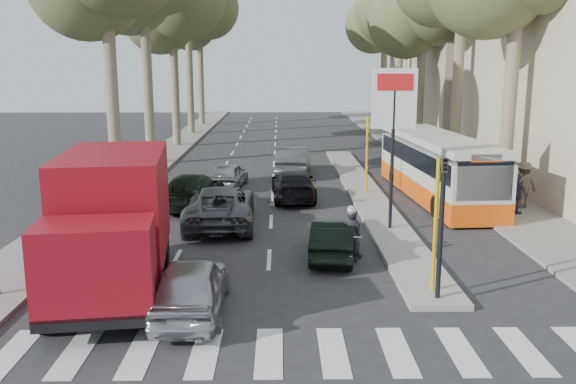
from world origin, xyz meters
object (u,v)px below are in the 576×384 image
at_px(red_truck, 113,221).
at_px(dark_hatchback, 333,238).
at_px(motorcycle, 351,236).
at_px(city_bus, 436,165).
at_px(silver_hatchback, 191,286).

bearing_deg(red_truck, dark_hatchback, 17.56).
xyz_separation_m(red_truck, motorcycle, (6.31, 2.36, -1.08)).
relative_size(dark_hatchback, motorcycle, 1.79).
height_order(red_truck, city_bus, red_truck).
xyz_separation_m(silver_hatchback, city_bus, (8.84, 12.45, 0.78)).
bearing_deg(city_bus, dark_hatchback, -126.11).
xyz_separation_m(silver_hatchback, motorcycle, (4.16, 3.87, 0.09)).
distance_m(red_truck, city_bus, 15.52).
bearing_deg(silver_hatchback, dark_hatchback, -131.40).
height_order(silver_hatchback, dark_hatchback, silver_hatchback).
bearing_deg(red_truck, city_bus, 37.43).
xyz_separation_m(silver_hatchback, dark_hatchback, (3.65, 4.22, -0.09)).
relative_size(dark_hatchback, city_bus, 0.33).
bearing_deg(silver_hatchback, motorcycle, -137.57).
bearing_deg(silver_hatchback, red_truck, -35.56).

